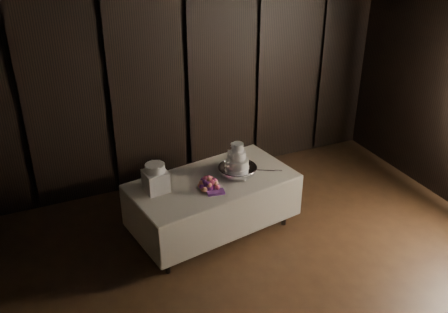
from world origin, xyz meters
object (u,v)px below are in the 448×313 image
display_table (213,204)px  small_cake (155,168)px  bouquet (208,184)px  box_pedestal (156,181)px  cake_stand (237,170)px  wedding_cake (236,159)px

display_table → small_cake: bearing=166.2°
bouquet → box_pedestal: 0.60m
small_cake → display_table: bearing=-4.2°
cake_stand → box_pedestal: bearing=178.6°
wedding_cake → box_pedestal: 1.01m
cake_stand → small_cake: (-1.03, 0.03, 0.25)m
cake_stand → bouquet: bearing=-157.6°
display_table → cake_stand: (0.34, 0.03, 0.39)m
display_table → small_cake: 0.94m
small_cake → box_pedestal: bearing=0.0°
display_table → small_cake: (-0.69, 0.05, 0.64)m
bouquet → small_cake: size_ratio=1.83×
wedding_cake → box_pedestal: bearing=178.5°
bouquet → box_pedestal: bearing=158.1°
wedding_cake → bouquet: bearing=-157.2°
box_pedestal → small_cake: size_ratio=1.14×
cake_stand → wedding_cake: size_ratio=1.49×
box_pedestal → small_cake: (0.00, 0.00, 0.17)m
wedding_cake → box_pedestal: (-1.01, 0.04, -0.09)m
wedding_cake → bouquet: wedding_cake is taller
bouquet → wedding_cake: bearing=22.0°
cake_stand → box_pedestal: 1.04m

